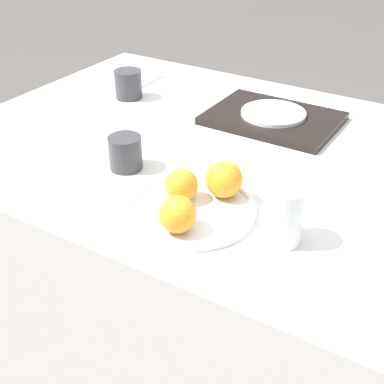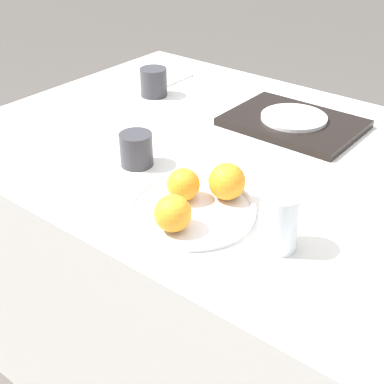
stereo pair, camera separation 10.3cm
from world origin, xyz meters
The scene contains 12 objects.
ground_plane centered at (0.00, 0.00, 0.00)m, with size 12.00×12.00×0.00m, color #4C4742.
table centered at (0.00, 0.00, 0.36)m, with size 1.25×0.97×0.73m.
fruit_platter centered at (0.14, -0.29, 0.74)m, with size 0.25×0.25×0.02m.
orange_0 centered at (0.17, -0.22, 0.78)m, with size 0.08×0.08×0.08m.
orange_1 centered at (0.11, -0.27, 0.77)m, with size 0.07×0.07×0.07m.
orange_2 centered at (0.16, -0.37, 0.78)m, with size 0.07×0.07×0.07m.
water_glass centered at (0.33, -0.28, 0.78)m, with size 0.07×0.07×0.11m.
serving_tray centered at (0.10, 0.20, 0.74)m, with size 0.34×0.25×0.02m.
side_plate centered at (0.10, 0.20, 0.75)m, with size 0.17×0.17×0.01m.
cup_0 centered at (-0.34, 0.14, 0.77)m, with size 0.08×0.08×0.08m.
cup_1 centered at (-0.08, -0.21, 0.77)m, with size 0.08×0.08×0.08m.
napkin centered at (-0.41, 0.28, 0.73)m, with size 0.10×0.14×0.01m.
Camera 1 is at (0.61, -1.04, 1.32)m, focal length 50.00 mm.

